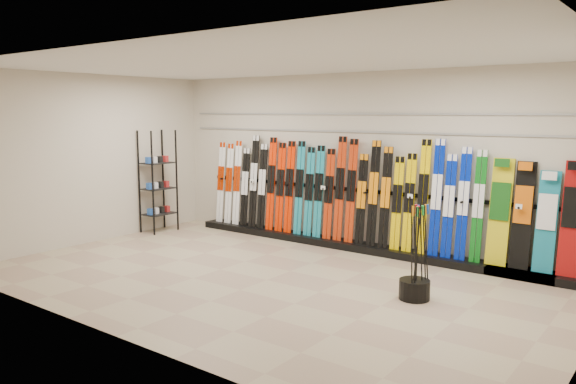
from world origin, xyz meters
The scene contains 12 objects.
floor centered at (0.00, 0.00, 0.00)m, with size 8.00×8.00×0.00m, color #9F856E.
back_wall centered at (0.00, 2.50, 1.50)m, with size 8.00×8.00×0.00m, color beige.
left_wall centered at (-4.00, 0.00, 1.50)m, with size 5.00×5.00×0.00m, color beige.
ceiling centered at (0.00, 0.00, 3.00)m, with size 8.00×8.00×0.00m, color silver.
ski_rack_base centered at (0.22, 2.28, 0.06)m, with size 8.00×0.40×0.12m, color black.
skis centered at (-0.44, 2.31, 0.95)m, with size 5.38×0.18×1.81m.
snowboards centered at (2.92, 2.36, 0.88)m, with size 1.26×0.24×1.56m.
accessory_rack centered at (-3.75, 1.27, 0.99)m, with size 0.40×0.60×1.98m, color black.
pole_bin centered at (1.99, 0.48, 0.12)m, with size 0.39×0.39×0.25m, color black.
ski_poles centered at (2.03, 0.49, 0.61)m, with size 0.20×0.35×1.18m.
slatwall_rail_0 centered at (0.00, 2.48, 2.00)m, with size 7.60×0.02×0.03m, color gray.
slatwall_rail_1 centered at (0.00, 2.48, 2.30)m, with size 7.60×0.02×0.03m, color gray.
Camera 1 is at (4.80, -5.90, 2.33)m, focal length 35.00 mm.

